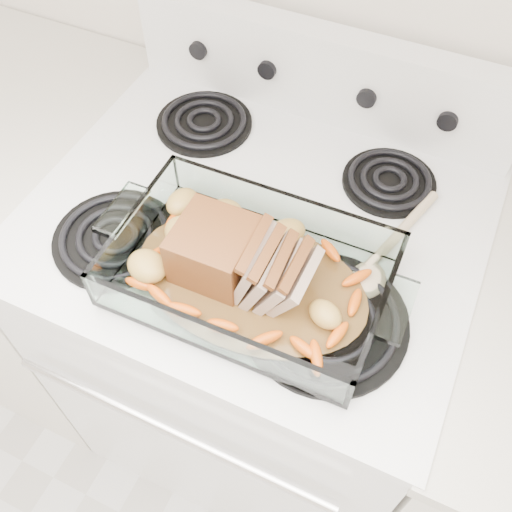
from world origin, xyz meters
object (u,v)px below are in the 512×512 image
at_px(electric_range, 257,334).
at_px(counter_left, 35,245).
at_px(baking_dish, 251,276).
at_px(pork_roast, 232,257).

bearing_deg(electric_range, counter_left, -179.90).
xyz_separation_m(baking_dish, pork_roast, (-0.03, 0.00, 0.03)).
height_order(electric_range, pork_roast, electric_range).
bearing_deg(baking_dish, electric_range, 109.95).
bearing_deg(baking_dish, pork_roast, 179.17).
distance_m(counter_left, baking_dish, 0.89).
relative_size(electric_range, counter_left, 1.20).
xyz_separation_m(counter_left, pork_roast, (0.69, -0.15, 0.53)).
height_order(baking_dish, pork_roast, pork_roast).
distance_m(electric_range, counter_left, 0.67).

